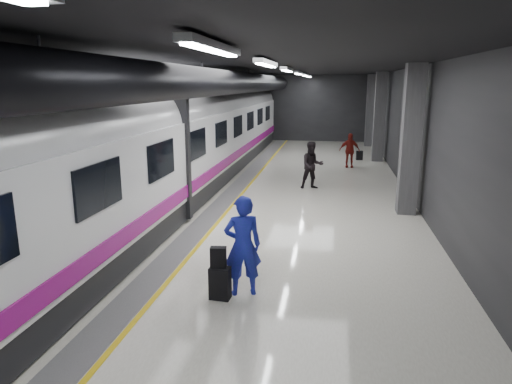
{
  "coord_description": "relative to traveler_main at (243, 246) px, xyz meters",
  "views": [
    {
      "loc": [
        2.23,
        -12.23,
        3.91
      ],
      "look_at": [
        0.38,
        -1.21,
        1.25
      ],
      "focal_mm": 32.0,
      "sensor_mm": 36.0,
      "label": 1
    }
  ],
  "objects": [
    {
      "name": "ground",
      "position": [
        -0.65,
        4.34,
        -0.97
      ],
      "size": [
        40.0,
        40.0,
        0.0
      ],
      "primitive_type": "plane",
      "color": "white",
      "rests_on": "ground"
    },
    {
      "name": "platform_hall",
      "position": [
        -0.94,
        5.3,
        2.57
      ],
      "size": [
        10.02,
        40.02,
        4.51
      ],
      "color": "black",
      "rests_on": "ground"
    },
    {
      "name": "train",
      "position": [
        -3.9,
        4.34,
        1.1
      ],
      "size": [
        3.05,
        38.0,
        4.05
      ],
      "color": "black",
      "rests_on": "ground"
    },
    {
      "name": "traveler_main",
      "position": [
        0.0,
        0.0,
        0.0
      ],
      "size": [
        0.82,
        0.67,
        1.93
      ],
      "primitive_type": "imported",
      "rotation": [
        0.0,
        0.0,
        3.47
      ],
      "color": "#1E17AE",
      "rests_on": "ground"
    },
    {
      "name": "suitcase_main",
      "position": [
        -0.38,
        -0.28,
        -0.66
      ],
      "size": [
        0.4,
        0.27,
        0.62
      ],
      "primitive_type": "cube",
      "rotation": [
        0.0,
        0.0,
        -0.09
      ],
      "color": "black",
      "rests_on": "ground"
    },
    {
      "name": "shoulder_bag",
      "position": [
        -0.41,
        -0.26,
        -0.15
      ],
      "size": [
        0.31,
        0.19,
        0.39
      ],
      "primitive_type": "cube",
      "rotation": [
        0.0,
        0.0,
        0.13
      ],
      "color": "black",
      "rests_on": "suitcase_main"
    },
    {
      "name": "traveler_far_a",
      "position": [
        0.85,
        9.26,
        -0.07
      ],
      "size": [
        1.03,
        0.9,
        1.8
      ],
      "primitive_type": "imported",
      "rotation": [
        0.0,
        0.0,
        0.28
      ],
      "color": "black",
      "rests_on": "ground"
    },
    {
      "name": "traveler_far_b",
      "position": [
        2.4,
        14.17,
        -0.15
      ],
      "size": [
        0.98,
        0.45,
        1.63
      ],
      "primitive_type": "imported",
      "rotation": [
        0.0,
        0.0,
        0.06
      ],
      "color": "maroon",
      "rests_on": "ground"
    },
    {
      "name": "suitcase_far",
      "position": [
        3.01,
        16.45,
        -0.72
      ],
      "size": [
        0.36,
        0.26,
        0.48
      ],
      "primitive_type": "cube",
      "rotation": [
        0.0,
        0.0,
        0.15
      ],
      "color": "black",
      "rests_on": "ground"
    }
  ]
}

